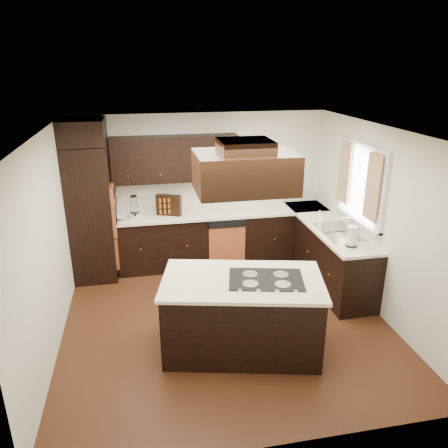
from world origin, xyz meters
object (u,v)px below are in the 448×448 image
(island, at_px, (242,316))
(range_hood, at_px, (245,172))
(spice_rack, at_px, (169,205))
(oven_column, at_px, (91,213))

(island, bearing_deg, range_hood, 83.41)
(range_hood, distance_m, spice_rack, 2.66)
(oven_column, distance_m, spice_rack, 1.20)
(range_hood, bearing_deg, island, -109.50)
(range_hood, xyz_separation_m, spice_rack, (-0.67, 2.34, -1.07))
(oven_column, height_order, range_hood, range_hood)
(range_hood, bearing_deg, oven_column, 129.74)
(range_hood, relative_size, spice_rack, 2.59)
(island, relative_size, range_hood, 1.69)
(oven_column, xyz_separation_m, spice_rack, (1.20, 0.08, 0.03))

